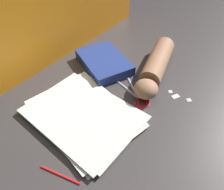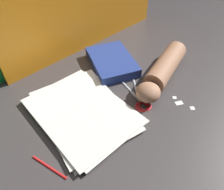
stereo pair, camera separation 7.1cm
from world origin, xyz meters
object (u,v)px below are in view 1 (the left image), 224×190
paper_stack (83,115)px  hand_forearm (155,67)px  book_closed (104,62)px  scissors (138,96)px

paper_stack → hand_forearm: 0.35m
book_closed → scissors: size_ratio=1.50×
book_closed → scissors: 0.22m
book_closed → scissors: (-0.05, -0.22, -0.02)m
scissors → book_closed: bearing=78.0°
book_closed → paper_stack: bearing=-149.2°
hand_forearm → book_closed: bearing=118.5°
book_closed → hand_forearm: 0.21m
paper_stack → scissors: paper_stack is taller
paper_stack → book_closed: 0.28m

